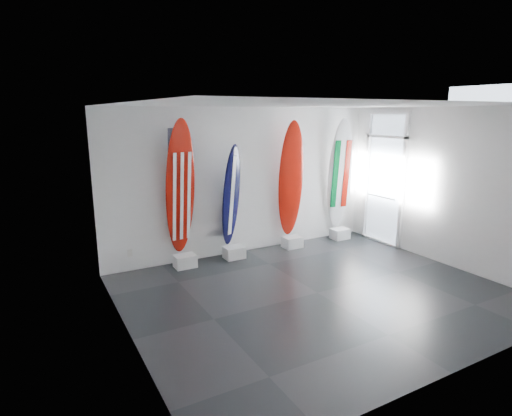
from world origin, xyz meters
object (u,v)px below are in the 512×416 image
surfboard_navy (231,196)px  surfboard_usa (180,188)px  surfboard_italy (340,174)px  surfboard_swiss (291,180)px

surfboard_navy → surfboard_usa: bearing=159.4°
surfboard_navy → surfboard_italy: bearing=-20.6°
surfboard_swiss → surfboard_italy: surfboard_italy is taller
surfboard_usa → surfboard_navy: (1.05, 0.00, -0.25)m
surfboard_navy → surfboard_italy: (2.76, 0.00, 0.24)m
surfboard_usa → surfboard_italy: 3.80m
surfboard_navy → surfboard_italy: surfboard_italy is taller
surfboard_swiss → surfboard_italy: (1.34, 0.00, 0.02)m
surfboard_italy → surfboard_usa: bearing=-167.3°
surfboard_navy → surfboard_swiss: 1.43m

